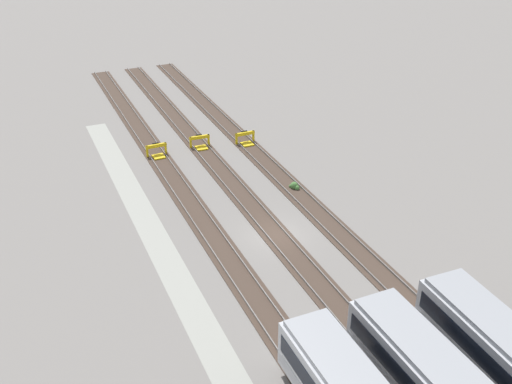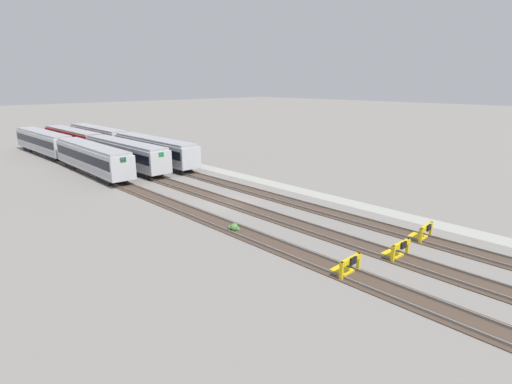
{
  "view_description": "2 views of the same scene",
  "coord_description": "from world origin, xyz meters",
  "views": [
    {
      "loc": [
        33.55,
        -16.3,
        24.04
      ],
      "look_at": [
        -3.68,
        0.0,
        1.8
      ],
      "focal_mm": 42.0,
      "sensor_mm": 36.0,
      "label": 1
    },
    {
      "loc": [
        -28.12,
        23.35,
        11.14
      ],
      "look_at": [
        -3.68,
        0.0,
        1.8
      ],
      "focal_mm": 28.0,
      "sensor_mm": 36.0,
      "label": 2
    }
  ],
  "objects": [
    {
      "name": "bumper_stop_nearest_track",
      "position": [
        -16.78,
        -4.35,
        0.51
      ],
      "size": [
        1.37,
        2.01,
        1.22
      ],
      "color": "gold",
      "rests_on": "ground"
    },
    {
      "name": "subway_car_front_row_centre",
      "position": [
        21.28,
        4.32,
        2.04
      ],
      "size": [
        18.06,
        3.25,
        3.7
      ],
      "color": "#B7BABF",
      "rests_on": "ground"
    },
    {
      "name": "subway_car_front_row_rightmost",
      "position": [
        39.88,
        -0.06,
        2.04
      ],
      "size": [
        18.02,
        2.99,
        3.7
      ],
      "color": "#B71414",
      "rests_on": "ground"
    },
    {
      "name": "rail_track_nearest",
      "position": [
        0.0,
        -4.36,
        0.04
      ],
      "size": [
        90.0,
        2.24,
        0.21
      ],
      "color": "#47382D",
      "rests_on": "ground"
    },
    {
      "name": "bumper_stop_middle_track",
      "position": [
        -16.11,
        4.36,
        0.51
      ],
      "size": [
        1.35,
        2.0,
        1.22
      ],
      "color": "gold",
      "rests_on": "ground"
    },
    {
      "name": "subway_car_back_row_leftmost",
      "position": [
        40.35,
        -4.41,
        2.04
      ],
      "size": [
        18.03,
        3.01,
        3.7
      ],
      "color": "#B7BABF",
      "rests_on": "ground"
    },
    {
      "name": "subway_car_front_row_leftmost",
      "position": [
        21.28,
        -0.03,
        2.04
      ],
      "size": [
        18.03,
        3.01,
        3.7
      ],
      "color": "#B7BABF",
      "rests_on": "ground"
    },
    {
      "name": "subway_car_front_row_right_inner",
      "position": [
        40.23,
        4.31,
        2.04
      ],
      "size": [
        18.05,
        3.15,
        3.7
      ],
      "color": "#B7BABF",
      "rests_on": "ground"
    },
    {
      "name": "service_walkway",
      "position": [
        0.0,
        -8.29,
        0.0
      ],
      "size": [
        54.0,
        2.0,
        0.01
      ],
      "primitive_type": "cube",
      "color": "#9E9E93",
      "rests_on": "ground"
    },
    {
      "name": "weed_clump",
      "position": [
        -5.93,
        4.53,
        0.24
      ],
      "size": [
        0.92,
        0.7,
        0.64
      ],
      "color": "#4C7F3D",
      "rests_on": "ground"
    },
    {
      "name": "subway_car_front_row_left_inner",
      "position": [
        21.28,
        -4.33,
        2.04
      ],
      "size": [
        18.0,
        2.87,
        3.7
      ],
      "color": "#B7BABF",
      "rests_on": "ground"
    },
    {
      "name": "rail_track_near_inner",
      "position": [
        0.0,
        0.0,
        0.04
      ],
      "size": [
        90.0,
        2.24,
        0.21
      ],
      "color": "#47382D",
      "rests_on": "ground"
    },
    {
      "name": "ground_plane",
      "position": [
        0.0,
        0.0,
        0.0
      ],
      "size": [
        400.0,
        400.0,
        0.0
      ],
      "primitive_type": "plane",
      "color": "gray"
    },
    {
      "name": "bumper_stop_near_inner_track",
      "position": [
        -17.05,
        -0.01,
        0.51
      ],
      "size": [
        1.38,
        2.01,
        1.22
      ],
      "color": "gold",
      "rests_on": "ground"
    },
    {
      "name": "rail_track_middle",
      "position": [
        0.0,
        4.36,
        0.04
      ],
      "size": [
        90.0,
        2.24,
        0.21
      ],
      "color": "#47382D",
      "rests_on": "ground"
    }
  ]
}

